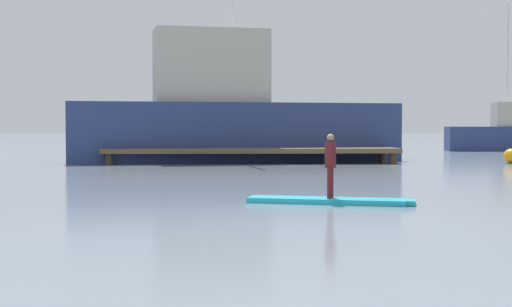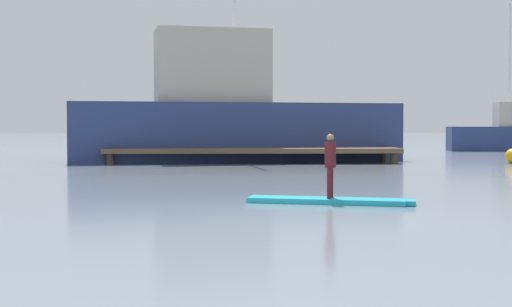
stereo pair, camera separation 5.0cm
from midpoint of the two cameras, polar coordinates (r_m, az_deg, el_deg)
name	(u,v)px [view 1 (the left image)]	position (r m, az deg, el deg)	size (l,w,h in m)	color
ground_plane	(264,214)	(11.95, 0.52, -4.79)	(240.00, 240.00, 0.00)	slate
paddleboard_near	(330,201)	(13.65, 5.74, -3.71)	(3.13, 1.41, 0.10)	#1E9EB2
paddler_child_solo	(330,162)	(13.60, 5.76, -0.66)	(0.26, 0.40, 1.20)	#4C1419
fishing_boat_white_large	(230,118)	(29.59, -2.12, 2.83)	(13.63, 5.24, 13.06)	navy
floating_dock	(251,150)	(27.99, -0.44, 0.25)	(11.24, 2.32, 0.59)	brown
mooring_buoy_mid	(511,156)	(29.39, 19.35, -0.18)	(0.57, 0.57, 0.57)	orange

